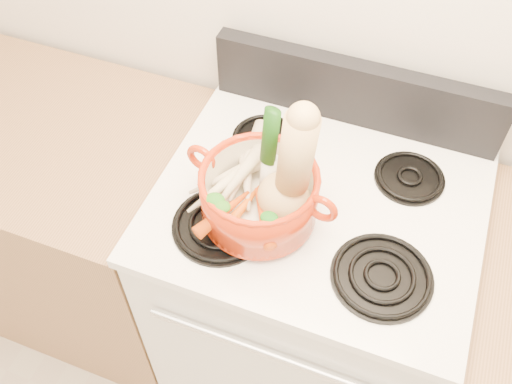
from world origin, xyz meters
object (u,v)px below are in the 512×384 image
at_px(dutch_oven, 259,195).
at_px(squash, 288,168).
at_px(stove_body, 305,297).
at_px(leek, 269,155).

xyz_separation_m(dutch_oven, squash, (0.06, 0.00, 0.11)).
xyz_separation_m(stove_body, squash, (-0.05, -0.10, 0.69)).
height_order(stove_body, squash, squash).
bearing_deg(dutch_oven, squash, 10.06).
relative_size(dutch_oven, squash, 0.87).
bearing_deg(dutch_oven, leek, 92.14).
xyz_separation_m(stove_body, leek, (-0.11, -0.06, 0.66)).
distance_m(dutch_oven, squash, 0.13).
relative_size(squash, leek, 1.18).
xyz_separation_m(dutch_oven, leek, (0.00, 0.04, 0.09)).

